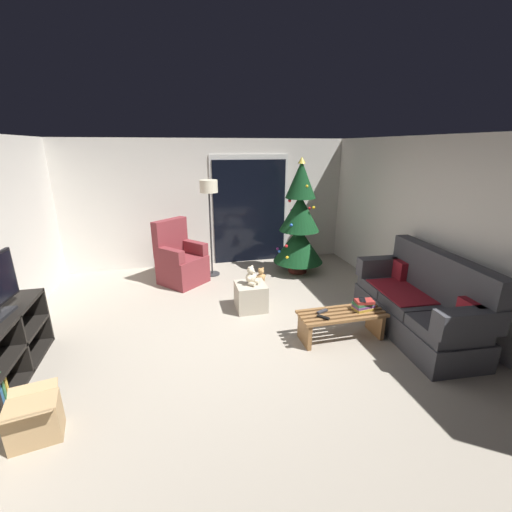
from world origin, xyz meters
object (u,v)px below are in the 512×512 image
(remote_black, at_px, (323,317))
(book_stack, at_px, (364,305))
(cell_phone, at_px, (362,300))
(floor_lamp, at_px, (209,196))
(teddy_bear_honey_by_tree, at_px, (261,276))
(cardboard_box_open_near_shelf, at_px, (34,421))
(christmas_tree, at_px, (299,224))
(media_shelf, at_px, (1,352))
(coffee_table, at_px, (341,321))
(teddy_bear_cream, at_px, (251,277))
(ottoman, at_px, (251,296))
(armchair, at_px, (180,261))
(remote_graphite, at_px, (322,311))
(couch, at_px, (420,304))

(remote_black, distance_m, book_stack, 0.60)
(book_stack, relative_size, cell_phone, 1.91)
(cell_phone, xyz_separation_m, floor_lamp, (-1.61, 2.64, 1.00))
(teddy_bear_honey_by_tree, distance_m, cardboard_box_open_near_shelf, 3.94)
(cell_phone, distance_m, christmas_tree, 2.44)
(media_shelf, xyz_separation_m, teddy_bear_honey_by_tree, (3.27, 1.98, -0.22))
(coffee_table, distance_m, teddy_bear_cream, 1.44)
(floor_lamp, bearing_deg, teddy_bear_cream, -75.56)
(remote_black, bearing_deg, christmas_tree, 36.50)
(ottoman, bearing_deg, media_shelf, -160.81)
(coffee_table, height_order, cardboard_box_open_near_shelf, cardboard_box_open_near_shelf)
(armchair, xyz_separation_m, teddy_bear_honey_by_tree, (1.39, -0.35, -0.28))
(floor_lamp, bearing_deg, teddy_bear_honey_by_tree, -36.49)
(christmas_tree, height_order, floor_lamp, christmas_tree)
(armchair, bearing_deg, christmas_tree, 0.12)
(media_shelf, bearing_deg, ottoman, 19.19)
(coffee_table, distance_m, teddy_bear_honey_by_tree, 2.12)
(remote_graphite, distance_m, teddy_bear_honey_by_tree, 2.03)
(media_shelf, relative_size, teddy_bear_cream, 4.91)
(remote_black, xyz_separation_m, ottoman, (-0.64, 1.16, -0.17))
(coffee_table, bearing_deg, teddy_bear_honey_by_tree, 104.34)
(remote_black, distance_m, teddy_bear_honey_by_tree, 2.17)
(remote_graphite, bearing_deg, christmas_tree, 146.20)
(cell_phone, bearing_deg, floor_lamp, 144.87)
(christmas_tree, xyz_separation_m, armchair, (-2.23, -0.00, -0.56))
(coffee_table, xyz_separation_m, teddy_bear_honey_by_tree, (-0.53, 2.06, -0.13))
(cardboard_box_open_near_shelf, bearing_deg, remote_black, 14.53)
(ottoman, bearing_deg, teddy_bear_honey_by_tree, 67.47)
(teddy_bear_honey_by_tree, bearing_deg, ottoman, -112.53)
(remote_black, distance_m, cell_phone, 0.59)
(couch, relative_size, cell_phone, 13.82)
(cell_phone, distance_m, teddy_bear_honey_by_tree, 2.23)
(floor_lamp, bearing_deg, cell_phone, -58.65)
(remote_graphite, bearing_deg, floor_lamp, -177.69)
(couch, xyz_separation_m, christmas_tree, (-0.75, 2.50, 0.56))
(remote_black, relative_size, cell_phone, 1.08)
(remote_black, distance_m, christmas_tree, 2.63)
(floor_lamp, bearing_deg, remote_graphite, -67.02)
(couch, height_order, cell_phone, couch)
(book_stack, xyz_separation_m, floor_lamp, (-1.63, 2.64, 1.08))
(remote_black, distance_m, media_shelf, 3.50)
(ottoman, bearing_deg, cardboard_box_open_near_shelf, -139.92)
(remote_graphite, xyz_separation_m, cardboard_box_open_near_shelf, (-2.97, -0.90, -0.19))
(teddy_bear_cream, bearing_deg, media_shelf, -161.00)
(armchair, bearing_deg, cardboard_box_open_near_shelf, -111.62)
(book_stack, bearing_deg, cell_phone, -173.42)
(book_stack, xyz_separation_m, cardboard_box_open_near_shelf, (-3.51, -0.85, -0.25))
(book_stack, relative_size, floor_lamp, 0.15)
(armchair, bearing_deg, media_shelf, -128.83)
(cardboard_box_open_near_shelf, bearing_deg, armchair, 68.38)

